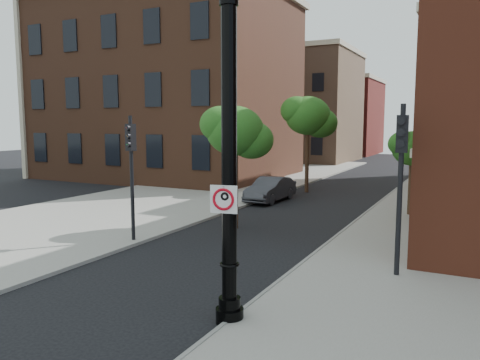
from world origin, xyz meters
The scene contains 16 objects.
ground centered at (0.00, 0.00, 0.00)m, with size 120.00×120.00×0.00m, color black.
sidewalk_right centered at (6.00, 10.00, 0.06)m, with size 8.00×60.00×0.12m, color gray.
sidewalk_left centered at (-9.00, 18.00, 0.06)m, with size 10.00×50.00×0.12m, color gray.
curb_edge centered at (2.05, 10.00, 0.07)m, with size 0.10×60.00×0.14m, color gray.
victorian_building centered at (-16.00, 23.97, 8.74)m, with size 18.60×14.60×17.95m.
bg_building_tan_a centered at (-12.00, 44.00, 6.00)m, with size 12.00×12.00×12.00m, color brown.
bg_building_red centered at (-12.00, 58.00, 5.00)m, with size 12.00×12.00×10.00m, color maroon.
lamppost centered at (2.00, 0.67, 3.36)m, with size 0.62×0.62×7.28m.
no_parking_sign centered at (1.97, 0.49, 2.77)m, with size 0.59×0.15×0.60m.
parked_car centered at (-3.56, 15.81, 0.68)m, with size 1.44×4.12×1.36m, color #313136.
traffic_signal_left centered at (-4.39, 5.12, 3.11)m, with size 0.33×0.39×4.62m.
traffic_signal_right centered at (4.80, 5.36, 3.28)m, with size 0.33×0.41×4.87m.
utility_pole centered at (4.80, 9.21, 2.40)m, with size 0.10×0.10×4.80m, color #999999.
street_tree_a centered at (-2.16, 9.01, 3.98)m, with size 2.80×2.53×5.05m.
street_tree_b centered at (-2.85, 20.07, 4.74)m, with size 3.33×3.01×6.00m.
street_tree_c centered at (3.99, 14.80, 3.14)m, with size 2.21×2.00×3.99m.
Camera 1 is at (6.66, -7.96, 4.36)m, focal length 35.00 mm.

